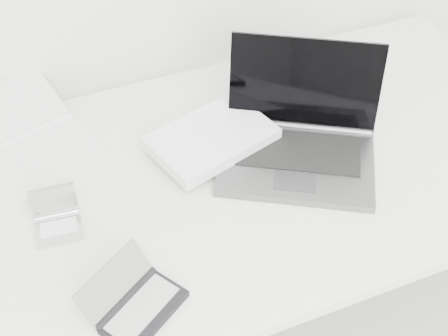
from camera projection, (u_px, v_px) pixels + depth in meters
name	position (u px, v px, depth m)	size (l,w,h in m)	color
desk	(229.00, 185.00, 1.46)	(1.60, 0.80, 0.73)	white
laptop_large	(265.00, 139.00, 1.45)	(0.56, 0.45, 0.24)	slate
netbook_open_white	(27.00, 148.00, 1.46)	(0.37, 0.42, 0.07)	white
pda_silver	(58.00, 221.00, 1.30)	(0.10, 0.11, 0.08)	#B8B8BC
palmtop_charcoal	(136.00, 304.00, 1.16)	(0.21, 0.20, 0.08)	black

